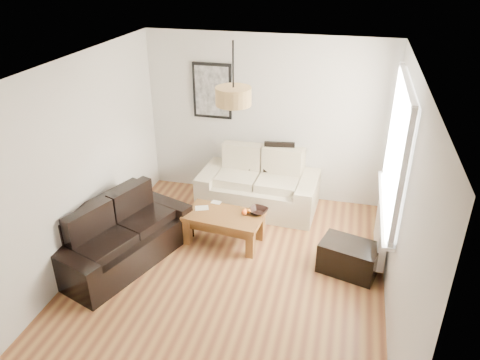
% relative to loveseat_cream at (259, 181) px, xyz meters
% --- Properties ---
extents(floor, '(4.50, 4.50, 0.00)m').
position_rel_loveseat_cream_xyz_m(floor, '(-0.01, -1.78, -0.45)').
color(floor, brown).
rests_on(floor, ground).
extents(ceiling, '(3.80, 4.50, 0.00)m').
position_rel_loveseat_cream_xyz_m(ceiling, '(-0.01, -1.78, 2.15)').
color(ceiling, white).
rests_on(ceiling, floor).
extents(wall_back, '(3.80, 0.04, 2.60)m').
position_rel_loveseat_cream_xyz_m(wall_back, '(-0.01, 0.47, 0.85)').
color(wall_back, silver).
rests_on(wall_back, floor).
extents(wall_front, '(3.80, 0.04, 2.60)m').
position_rel_loveseat_cream_xyz_m(wall_front, '(-0.01, -4.03, 0.85)').
color(wall_front, silver).
rests_on(wall_front, floor).
extents(wall_left, '(0.04, 4.50, 2.60)m').
position_rel_loveseat_cream_xyz_m(wall_left, '(-1.91, -1.78, 0.85)').
color(wall_left, silver).
rests_on(wall_left, floor).
extents(wall_right, '(0.04, 4.50, 2.60)m').
position_rel_loveseat_cream_xyz_m(wall_right, '(1.89, -1.78, 0.85)').
color(wall_right, silver).
rests_on(wall_right, floor).
extents(window_bay, '(0.14, 1.90, 1.60)m').
position_rel_loveseat_cream_xyz_m(window_bay, '(1.85, -0.98, 1.15)').
color(window_bay, white).
rests_on(window_bay, wall_right).
extents(radiator, '(0.10, 0.90, 0.52)m').
position_rel_loveseat_cream_xyz_m(radiator, '(1.81, -0.98, -0.07)').
color(radiator, white).
rests_on(radiator, wall_right).
extents(poster, '(0.62, 0.04, 0.87)m').
position_rel_loveseat_cream_xyz_m(poster, '(-0.86, 0.44, 1.25)').
color(poster, black).
rests_on(poster, wall_back).
extents(pendant_shade, '(0.40, 0.40, 0.20)m').
position_rel_loveseat_cream_xyz_m(pendant_shade, '(-0.01, -1.48, 1.78)').
color(pendant_shade, tan).
rests_on(pendant_shade, ceiling).
extents(loveseat_cream, '(1.84, 1.06, 0.89)m').
position_rel_loveseat_cream_xyz_m(loveseat_cream, '(0.00, 0.00, 0.00)').
color(loveseat_cream, beige).
rests_on(loveseat_cream, floor).
extents(sofa_leather, '(1.45, 2.02, 0.79)m').
position_rel_loveseat_cream_xyz_m(sofa_leather, '(-1.44, -1.78, -0.05)').
color(sofa_leather, black).
rests_on(sofa_leather, floor).
extents(coffee_table, '(1.11, 0.68, 0.43)m').
position_rel_loveseat_cream_xyz_m(coffee_table, '(-0.26, -1.06, -0.23)').
color(coffee_table, brown).
rests_on(coffee_table, floor).
extents(ottoman, '(0.80, 0.63, 0.40)m').
position_rel_loveseat_cream_xyz_m(ottoman, '(1.44, -1.32, -0.24)').
color(ottoman, black).
rests_on(ottoman, floor).
extents(cushion_left, '(0.39, 0.20, 0.37)m').
position_rel_loveseat_cream_xyz_m(cushion_left, '(-0.32, 0.22, 0.29)').
color(cushion_left, black).
rests_on(cushion_left, loveseat_cream).
extents(cushion_right, '(0.48, 0.21, 0.47)m').
position_rel_loveseat_cream_xyz_m(cushion_right, '(0.27, 0.22, 0.34)').
color(cushion_right, black).
rests_on(cushion_right, loveseat_cream).
extents(fruit_bowl, '(0.32, 0.32, 0.06)m').
position_rel_loveseat_cream_xyz_m(fruit_bowl, '(0.18, -0.91, 0.02)').
color(fruit_bowl, black).
rests_on(fruit_bowl, coffee_table).
extents(orange_a, '(0.08, 0.08, 0.08)m').
position_rel_loveseat_cream_xyz_m(orange_a, '(0.01, -0.98, 0.03)').
color(orange_a, orange).
rests_on(orange_a, fruit_bowl).
extents(orange_b, '(0.07, 0.07, 0.06)m').
position_rel_loveseat_cream_xyz_m(orange_b, '(0.06, -0.96, 0.03)').
color(orange_b, orange).
rests_on(orange_b, fruit_bowl).
extents(orange_c, '(0.09, 0.09, 0.07)m').
position_rel_loveseat_cream_xyz_m(orange_c, '(0.01, -1.01, 0.03)').
color(orange_c, '#FC5715').
rests_on(orange_c, fruit_bowl).
extents(papers, '(0.22, 0.19, 0.01)m').
position_rel_loveseat_cream_xyz_m(papers, '(-0.61, -0.97, -0.01)').
color(papers, silver).
rests_on(papers, coffee_table).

